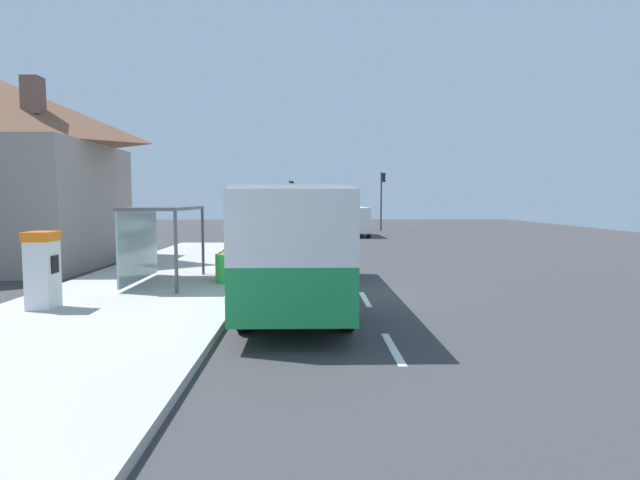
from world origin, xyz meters
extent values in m
cube|color=#38383A|center=(0.00, 14.00, -0.02)|extent=(56.00, 92.00, 0.04)
cube|color=#ADAAA3|center=(-6.40, 2.00, 0.09)|extent=(6.20, 30.00, 0.18)
cube|color=silver|center=(0.25, -6.00, 0.01)|extent=(0.16, 2.20, 0.01)
cube|color=silver|center=(0.25, -1.00, 0.01)|extent=(0.16, 2.20, 0.01)
cube|color=silver|center=(0.25, 4.00, 0.01)|extent=(0.16, 2.20, 0.01)
cube|color=silver|center=(0.25, 9.00, 0.01)|extent=(0.16, 2.20, 0.01)
cube|color=silver|center=(0.25, 14.00, 0.01)|extent=(0.16, 2.20, 0.01)
cube|color=silver|center=(0.25, 19.00, 0.01)|extent=(0.16, 2.20, 0.01)
cube|color=silver|center=(0.25, 24.00, 0.01)|extent=(0.16, 2.20, 0.01)
cube|color=silver|center=(0.25, 29.00, 0.01)|extent=(0.16, 2.20, 0.01)
cube|color=#1E8C47|center=(-1.70, -0.88, 1.07)|extent=(2.55, 11.01, 1.15)
cube|color=silver|center=(-1.70, -0.88, 2.38)|extent=(2.55, 11.01, 1.45)
cube|color=silver|center=(-1.70, -0.88, 3.15)|extent=(2.42, 10.79, 0.12)
cube|color=black|center=(-1.72, 4.57, 2.30)|extent=(2.30, 0.13, 1.22)
cube|color=black|center=(-2.91, -1.38, 2.30)|extent=(0.12, 8.58, 1.10)
cylinder|color=black|center=(-2.85, 3.02, 0.50)|extent=(0.28, 1.00, 1.00)
cylinder|color=black|center=(-0.59, 3.03, 0.50)|extent=(0.28, 1.00, 1.00)
cylinder|color=black|center=(-2.81, -4.58, 0.50)|extent=(0.28, 1.00, 1.00)
cylinder|color=black|center=(-0.55, -4.57, 0.50)|extent=(0.28, 1.00, 1.00)
cube|color=white|center=(2.20, 25.12, 1.32)|extent=(2.14, 5.25, 1.96)
cube|color=black|center=(2.20, 25.12, 1.66)|extent=(2.13, 3.18, 0.44)
cylinder|color=black|center=(3.16, 23.14, 0.34)|extent=(0.24, 0.69, 0.68)
cylinder|color=black|center=(1.36, 23.09, 0.34)|extent=(0.24, 0.69, 0.68)
cylinder|color=black|center=(3.04, 27.14, 0.34)|extent=(0.24, 0.69, 0.68)
cylinder|color=black|center=(1.24, 27.09, 0.34)|extent=(0.24, 0.69, 0.68)
cube|color=navy|center=(2.30, 36.55, 0.62)|extent=(2.02, 4.48, 0.60)
cube|color=black|center=(2.29, 36.35, 1.22)|extent=(1.70, 2.45, 0.60)
cylinder|color=black|center=(1.56, 38.09, 0.32)|extent=(0.23, 0.65, 0.64)
cylinder|color=black|center=(3.19, 38.01, 0.32)|extent=(0.23, 0.65, 0.64)
cylinder|color=black|center=(1.41, 35.09, 0.32)|extent=(0.23, 0.65, 0.64)
cylinder|color=black|center=(3.04, 35.01, 0.32)|extent=(0.23, 0.65, 0.64)
cube|color=#B7B7BC|center=(2.30, 28.42, 0.62)|extent=(1.98, 4.47, 0.60)
cube|color=black|center=(2.29, 28.22, 1.22)|extent=(1.68, 2.44, 0.60)
cylinder|color=black|center=(1.54, 29.95, 0.32)|extent=(0.23, 0.65, 0.64)
cylinder|color=black|center=(3.18, 29.88, 0.32)|extent=(0.23, 0.65, 0.64)
cylinder|color=black|center=(1.42, 26.95, 0.32)|extent=(0.23, 0.65, 0.64)
cylinder|color=black|center=(3.06, 26.89, 0.32)|extent=(0.23, 0.65, 0.64)
cube|color=silver|center=(-8.04, -2.95, 1.03)|extent=(0.60, 0.70, 1.70)
cube|color=orange|center=(-8.04, -2.95, 2.00)|extent=(0.66, 0.76, 0.24)
cube|color=black|center=(-7.73, -2.95, 1.30)|extent=(0.03, 0.36, 0.44)
cylinder|color=green|center=(-4.20, 1.01, 0.66)|extent=(0.52, 0.52, 0.95)
cylinder|color=orange|center=(-4.20, 1.71, 0.66)|extent=(0.52, 0.52, 0.95)
cylinder|color=red|center=(-4.20, 2.41, 0.66)|extent=(0.52, 0.52, 0.95)
cylinder|color=#2D2D2D|center=(5.40, 32.48, 2.74)|extent=(0.14, 0.14, 5.47)
cube|color=black|center=(5.62, 32.48, 4.97)|extent=(0.24, 0.28, 0.84)
sphere|color=#360606|center=(5.74, 32.48, 5.25)|extent=(0.16, 0.16, 0.16)
sphere|color=#F2B20C|center=(5.74, 32.48, 4.97)|extent=(0.16, 0.16, 0.16)
sphere|color=black|center=(5.74, 32.48, 4.69)|extent=(0.16, 0.16, 0.16)
cylinder|color=#2D2D2D|center=(-3.20, 33.28, 2.37)|extent=(0.14, 0.14, 4.74)
cube|color=black|center=(-2.98, 33.28, 4.24)|extent=(0.24, 0.28, 0.84)
sphere|color=#360606|center=(-2.86, 33.28, 4.52)|extent=(0.16, 0.16, 0.16)
sphere|color=#3C2C03|center=(-2.86, 33.28, 4.24)|extent=(0.16, 0.16, 0.16)
sphere|color=green|center=(-2.86, 33.28, 3.96)|extent=(0.16, 0.16, 0.16)
cube|color=brown|center=(-12.46, 5.48, 7.08)|extent=(0.70, 0.70, 1.50)
cube|color=#4C4C51|center=(-6.10, 1.03, 2.63)|extent=(1.80, 4.00, 0.10)
cube|color=#8CA5B2|center=(-6.95, 1.03, 1.43)|extent=(0.06, 3.80, 2.30)
cylinder|color=#4C4C51|center=(-5.25, -0.87, 1.40)|extent=(0.10, 0.10, 2.44)
cylinder|color=#4C4C51|center=(-5.25, 2.93, 1.40)|extent=(0.10, 0.10, 2.44)
camera|label=1|loc=(-1.39, -15.84, 2.91)|focal=28.94mm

